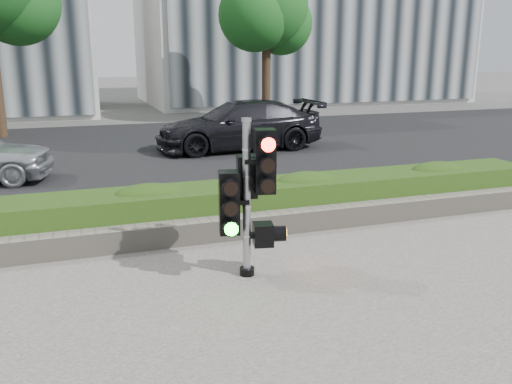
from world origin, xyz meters
The scene contains 8 objects.
ground centered at (0.00, 0.00, 0.00)m, with size 120.00×120.00×0.00m, color #51514C.
road centered at (0.00, 10.00, 0.01)m, with size 60.00×13.00×0.02m, color black.
curb centered at (0.00, 3.15, 0.06)m, with size 60.00×0.25×0.12m, color gray.
stone_wall centered at (0.00, 1.90, 0.20)m, with size 12.00×0.32×0.34m, color gray.
hedge centered at (0.00, 2.55, 0.37)m, with size 12.00×1.00×0.68m, color #4C7323.
tree_right centered at (5.48, 15.55, 4.48)m, with size 4.10×3.58×6.53m.
traffic_signal centered at (-0.22, 0.47, 1.16)m, with size 0.74×0.59×2.04m.
car_dark centered at (2.46, 9.50, 0.74)m, with size 2.01×4.94×1.43m, color black.
Camera 1 is at (-2.28, -5.79, 2.85)m, focal length 38.00 mm.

